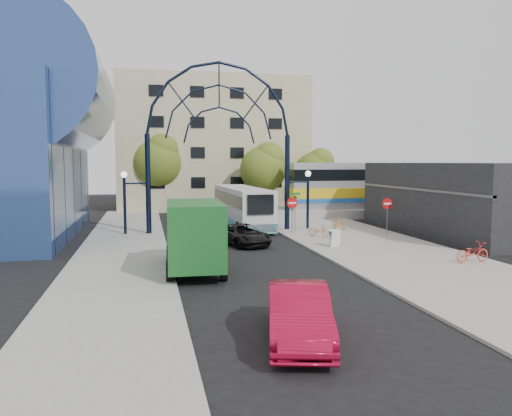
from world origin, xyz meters
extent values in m
plane|color=black|center=(0.00, 0.00, 0.00)|extent=(120.00, 120.00, 0.00)
cube|color=gray|center=(8.00, 4.00, 0.06)|extent=(8.00, 56.00, 0.12)
cube|color=gray|center=(-6.50, 6.00, 0.06)|extent=(5.00, 50.00, 0.12)
cylinder|color=black|center=(-5.00, 14.00, 3.50)|extent=(0.36, 0.36, 7.00)
cylinder|color=black|center=(5.00, 14.00, 3.50)|extent=(0.36, 0.36, 7.00)
cylinder|color=black|center=(-6.60, 14.00, 2.00)|extent=(0.20, 0.20, 4.00)
cylinder|color=black|center=(6.60, 14.00, 2.00)|extent=(0.20, 0.20, 4.00)
sphere|color=white|center=(-6.60, 14.00, 4.20)|extent=(0.44, 0.44, 0.44)
sphere|color=white|center=(6.60, 14.00, 4.20)|extent=(0.44, 0.44, 0.44)
cylinder|color=slate|center=(4.80, 12.00, 1.22)|extent=(0.06, 0.06, 2.20)
cylinder|color=red|center=(4.80, 12.00, 2.22)|extent=(0.80, 0.04, 0.80)
cube|color=white|center=(4.80, 11.97, 2.22)|extent=(0.55, 0.02, 0.12)
cylinder|color=slate|center=(11.00, 10.00, 1.22)|extent=(0.06, 0.06, 2.20)
cylinder|color=red|center=(11.00, 10.00, 2.22)|extent=(0.76, 0.04, 0.76)
cube|color=white|center=(11.00, 9.97, 2.22)|extent=(0.55, 0.02, 0.12)
cylinder|color=slate|center=(5.20, 12.60, 1.52)|extent=(0.05, 0.05, 2.80)
cube|color=#146626|center=(5.20, 12.60, 2.82)|extent=(0.70, 0.03, 0.18)
cube|color=#146626|center=(5.20, 12.60, 2.57)|extent=(0.03, 0.70, 0.18)
cube|color=white|center=(5.60, 5.80, 0.62)|extent=(0.55, 0.26, 0.99)
cube|color=white|center=(5.60, 6.15, 0.62)|extent=(0.55, 0.26, 0.99)
cube|color=#1E59A5|center=(5.60, 5.98, 0.95)|extent=(0.55, 0.42, 0.14)
cylinder|color=navy|center=(-12.00, 15.00, 10.00)|extent=(9.00, 16.00, 9.00)
cube|color=black|center=(16.00, 10.00, 2.50)|extent=(6.00, 16.00, 5.00)
cube|color=tan|center=(2.00, 35.00, 7.00)|extent=(20.00, 12.00, 14.00)
cube|color=gray|center=(20.00, 22.00, 0.40)|extent=(32.00, 5.00, 0.80)
cube|color=#B7B7BC|center=(20.00, 22.00, 2.90)|extent=(25.00, 3.00, 4.20)
cube|color=gold|center=(20.00, 22.00, 2.30)|extent=(25.10, 3.05, 0.90)
cube|color=black|center=(20.00, 22.00, 3.90)|extent=(25.05, 3.05, 1.00)
cube|color=#1E59A5|center=(20.00, 22.00, 1.60)|extent=(25.10, 3.05, 0.35)
cylinder|color=#382314|center=(6.00, 26.00, 1.26)|extent=(0.36, 0.36, 2.52)
sphere|color=#3F5F19|center=(6.00, 26.00, 4.34)|extent=(4.48, 4.48, 4.48)
sphere|color=#3F5F19|center=(6.50, 25.70, 5.46)|extent=(3.08, 3.08, 3.08)
cylinder|color=#382314|center=(-4.00, 30.00, 1.44)|extent=(0.36, 0.36, 2.88)
sphere|color=#3F5F19|center=(-4.00, 30.00, 4.96)|extent=(5.12, 5.12, 5.12)
sphere|color=#3F5F19|center=(-3.50, 29.70, 6.24)|extent=(3.52, 3.52, 3.52)
cylinder|color=#382314|center=(12.00, 28.00, 1.17)|extent=(0.36, 0.36, 2.34)
sphere|color=#3F5F19|center=(12.00, 28.00, 4.03)|extent=(4.16, 4.16, 4.16)
sphere|color=#3F5F19|center=(12.50, 27.70, 5.07)|extent=(2.86, 2.86, 2.86)
cube|color=silver|center=(2.19, 16.91, 1.69)|extent=(2.83, 11.16, 2.79)
cube|color=#54AEBC|center=(2.19, 16.91, 0.53)|extent=(2.86, 11.16, 0.67)
cube|color=black|center=(2.19, 16.91, 2.26)|extent=(2.87, 10.94, 0.87)
cube|color=black|center=(2.38, 11.30, 2.22)|extent=(1.82, 0.20, 1.35)
cube|color=black|center=(2.00, 22.40, 1.54)|extent=(2.31, 0.25, 1.54)
cylinder|color=black|center=(0.87, 20.30, 0.46)|extent=(0.30, 0.93, 0.92)
cylinder|color=black|center=(3.27, 20.38, 0.46)|extent=(0.30, 0.93, 0.92)
cylinder|color=black|center=(1.13, 12.77, 0.46)|extent=(0.30, 0.93, 0.92)
cylinder|color=black|center=(3.52, 12.85, 0.46)|extent=(0.30, 0.93, 0.92)
cube|color=black|center=(-2.93, 3.76, 1.10)|extent=(2.40, 2.50, 2.20)
cube|color=black|center=(-2.88, 4.95, 1.55)|extent=(2.00, 0.19, 1.00)
cube|color=#165620|center=(-3.07, 0.76, 1.90)|extent=(2.60, 4.70, 2.80)
cylinder|color=black|center=(-4.09, 3.51, 0.48)|extent=(0.30, 0.97, 0.96)
cylinder|color=black|center=(-1.80, 3.41, 0.48)|extent=(0.30, 0.97, 0.96)
cylinder|color=black|center=(-4.27, -0.38, 0.48)|extent=(0.30, 0.97, 0.96)
cylinder|color=black|center=(-1.97, -0.49, 0.48)|extent=(0.30, 0.97, 0.96)
imported|color=black|center=(0.57, 8.42, 0.64)|extent=(3.32, 5.02, 1.28)
imported|color=maroon|center=(-1.00, -8.09, 0.79)|extent=(2.76, 5.07, 1.59)
imported|color=orange|center=(6.01, 9.87, 0.53)|extent=(1.34, 1.58, 0.82)
imported|color=orange|center=(8.69, 12.92, 0.57)|extent=(0.98, 1.54, 0.90)
imported|color=red|center=(10.55, 0.16, 0.62)|extent=(1.98, 0.90, 1.01)
camera|label=1|loc=(-5.15, -21.27, 5.08)|focal=35.00mm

